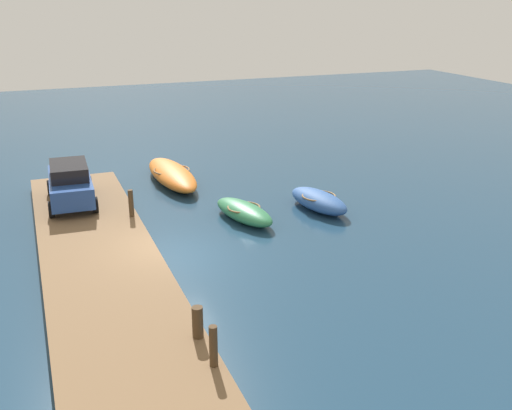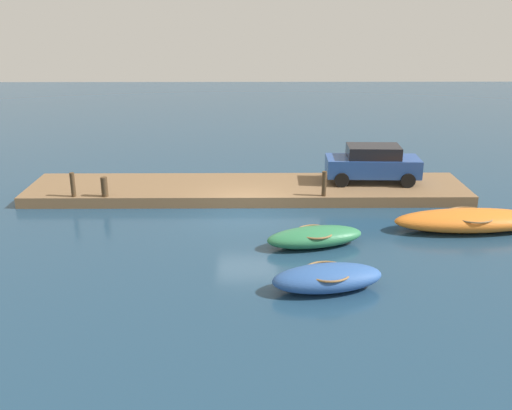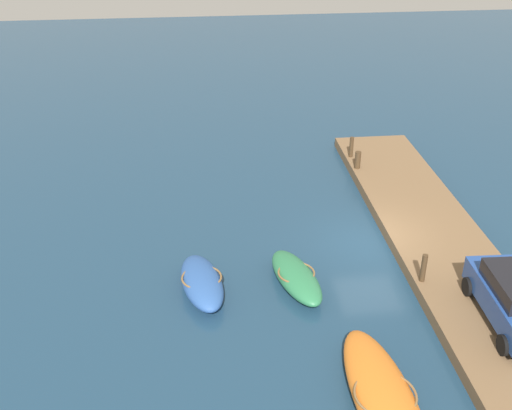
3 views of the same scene
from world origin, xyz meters
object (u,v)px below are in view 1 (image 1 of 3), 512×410
Objects in this scene: motorboat_orange at (172,174)px; rowboat_blue at (319,201)px; mooring_post_mid_east at (213,346)px; mooring_post_mid_west at (198,322)px; parked_car at (70,183)px; mooring_post_west at (131,203)px; rowboat_green at (244,212)px.

rowboat_blue is (5.96, 4.79, -0.01)m from motorboat_orange.
mooring_post_mid_east is at bearing -12.63° from motorboat_orange.
parked_car reaches higher than mooring_post_mid_west.
mooring_post_mid_east is 0.25× the size of parked_car.
motorboat_orange is 5.49× the size of mooring_post_west.
motorboat_orange is at bearing 168.86° from mooring_post_mid_west.
mooring_post_mid_west is at bearing -52.33° from rowboat_blue.
rowboat_blue is at bearing 76.89° from rowboat_green.
motorboat_orange is 5.93m from mooring_post_west.
mooring_post_mid_west is (8.38, -7.62, 0.48)m from rowboat_blue.
motorboat_orange is at bearing -179.88° from rowboat_green.
parked_car reaches higher than mooring_post_mid_east.
rowboat_green is (5.99, 1.46, -0.05)m from motorboat_orange.
rowboat_green is at bearing 156.06° from mooring_post_mid_east.
motorboat_orange reaches higher than rowboat_green.
parked_car is at bearing -170.20° from mooring_post_mid_west.
motorboat_orange is at bearing 122.06° from parked_car.
mooring_post_west is 10.47m from mooring_post_mid_east.
mooring_post_mid_east is at bearing 10.99° from parked_car.
mooring_post_west reaches higher than motorboat_orange.
motorboat_orange is 1.39× the size of parked_car.
mooring_post_west is at bearing 41.91° from parked_car.
mooring_post_mid_east is (10.47, 0.00, -0.02)m from mooring_post_west.
rowboat_blue is at bearing 141.80° from mooring_post_mid_east.
parked_car reaches higher than rowboat_blue.
mooring_post_mid_west is (8.35, -4.29, 0.52)m from rowboat_green.
rowboat_green is 9.40m from mooring_post_mid_west.
mooring_post_mid_east reaches higher than motorboat_orange.
motorboat_orange is 1.58× the size of rowboat_green.
parked_car is (-12.87, -2.00, 0.35)m from mooring_post_mid_east.
rowboat_blue is 7.68m from mooring_post_west.
mooring_post_mid_east is at bearing -48.24° from rowboat_blue.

